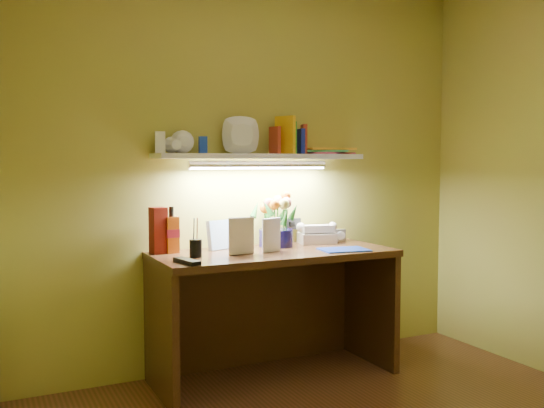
% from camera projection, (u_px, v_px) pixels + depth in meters
% --- Properties ---
extents(desk, '(1.40, 0.60, 0.75)m').
position_uv_depth(desk, '(274.00, 314.00, 3.54)').
color(desk, '#321F0D').
rests_on(desk, ground).
extents(flower_bouquet, '(0.25, 0.25, 0.37)m').
position_uv_depth(flower_bouquet, '(276.00, 216.00, 3.70)').
color(flower_bouquet, '#110C3C').
rests_on(flower_bouquet, desk).
extents(telephone, '(0.26, 0.22, 0.13)m').
position_uv_depth(telephone, '(317.00, 233.00, 3.84)').
color(telephone, beige).
rests_on(telephone, desk).
extents(desk_clock, '(0.09, 0.06, 0.08)m').
position_uv_depth(desk_clock, '(339.00, 235.00, 3.94)').
color(desk_clock, '#ACACB0').
rests_on(desk_clock, desk).
extents(whisky_bottle, '(0.07, 0.07, 0.26)m').
position_uv_depth(whisky_bottle, '(172.00, 230.00, 3.43)').
color(whisky_bottle, '#C05211').
rests_on(whisky_bottle, desk).
extents(whisky_box, '(0.09, 0.09, 0.26)m').
position_uv_depth(whisky_box, '(158.00, 230.00, 3.41)').
color(whisky_box, '#5F1006').
rests_on(whisky_box, desk).
extents(pen_cup, '(0.08, 0.08, 0.17)m').
position_uv_depth(pen_cup, '(196.00, 242.00, 3.28)').
color(pen_cup, black).
rests_on(pen_cup, desk).
extents(art_card, '(0.18, 0.09, 0.17)m').
position_uv_depth(art_card, '(220.00, 235.00, 3.58)').
color(art_card, white).
rests_on(art_card, desk).
extents(tv_remote, '(0.09, 0.20, 0.02)m').
position_uv_depth(tv_remote, '(187.00, 261.00, 3.08)').
color(tv_remote, black).
rests_on(tv_remote, desk).
extents(blue_folder, '(0.30, 0.24, 0.01)m').
position_uv_depth(blue_folder, '(344.00, 250.00, 3.54)').
color(blue_folder, '#173BBF').
rests_on(blue_folder, desk).
extents(desk_book_a, '(0.16, 0.02, 0.21)m').
position_uv_depth(desk_book_a, '(229.00, 237.00, 3.33)').
color(desk_book_a, silver).
rests_on(desk_book_a, desk).
extents(desk_book_b, '(0.14, 0.06, 0.20)m').
position_uv_depth(desk_book_b, '(263.00, 236.00, 3.42)').
color(desk_book_b, white).
rests_on(desk_book_b, desk).
extents(wall_shelf, '(1.32, 0.33, 0.26)m').
position_uv_depth(wall_shelf, '(259.00, 150.00, 3.63)').
color(wall_shelf, white).
rests_on(wall_shelf, ground).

